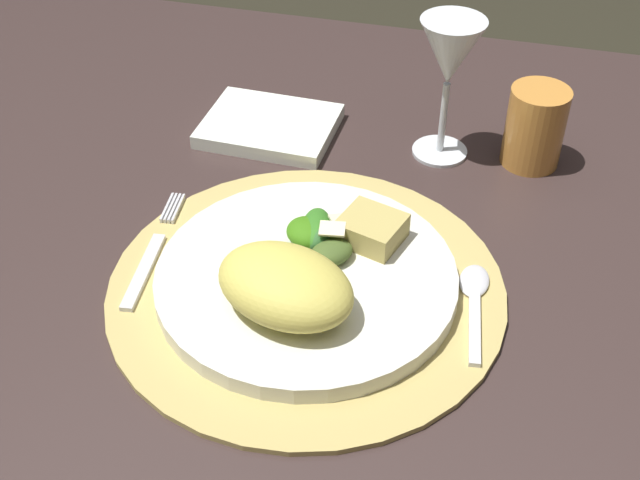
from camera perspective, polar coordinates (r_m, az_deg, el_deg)
The scene contains 11 objects.
dining_table at distance 0.93m, azimuth -2.16°, elevation -8.97°, with size 1.21×1.03×0.73m.
placemat at distance 0.77m, azimuth -0.94°, elevation -3.30°, with size 0.37×0.37×0.01m, color tan.
dinner_plate at distance 0.76m, azimuth -0.95°, elevation -2.66°, with size 0.28×0.28×0.02m, color silver.
pasta_serving at distance 0.70m, azimuth -2.40°, elevation -3.15°, with size 0.13×0.09×0.05m, color #D5C555.
salad_greens at distance 0.78m, azimuth -0.06°, elevation 0.39°, with size 0.08×0.09×0.03m.
bread_piece at distance 0.78m, azimuth 3.56°, elevation 0.75°, with size 0.06×0.05×0.03m, color tan.
fork at distance 0.81m, azimuth -11.51°, elevation -0.94°, with size 0.03×0.17×0.00m.
spoon at distance 0.77m, azimuth 10.58°, elevation -3.68°, with size 0.03×0.13×0.01m.
napkin at distance 0.98m, azimuth -3.49°, elevation 7.83°, with size 0.15×0.12×0.02m, color white.
wine_glass at distance 0.90m, azimuth 8.93°, elevation 12.26°, with size 0.07×0.07×0.16m.
amber_tumbler at distance 0.94m, azimuth 14.58°, elevation 7.53°, with size 0.06×0.06×0.09m, color #CD8639.
Camera 1 is at (0.19, -0.58, 1.26)m, focal length 46.51 mm.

